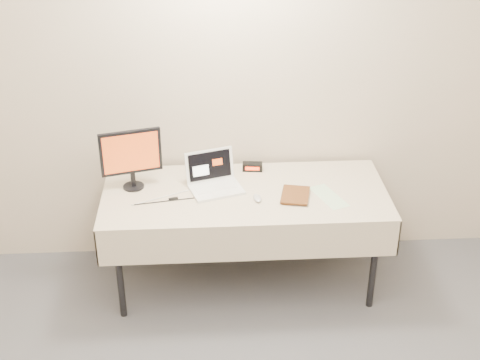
{
  "coord_description": "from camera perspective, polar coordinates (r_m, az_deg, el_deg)",
  "views": [
    {
      "loc": [
        -0.26,
        -1.72,
        2.92
      ],
      "look_at": [
        -0.04,
        1.99,
        0.86
      ],
      "focal_mm": 50.0,
      "sensor_mm": 36.0,
      "label": 1
    }
  ],
  "objects": [
    {
      "name": "back_wall",
      "position": [
        4.51,
        0.08,
        8.62
      ],
      "size": [
        4.0,
        0.1,
        2.7
      ],
      "primitive_type": "cube",
      "color": "beige",
      "rests_on": "ground"
    },
    {
      "name": "table",
      "position": [
        4.39,
        0.44,
        -1.75
      ],
      "size": [
        1.86,
        0.81,
        0.74
      ],
      "color": "black",
      "rests_on": "ground"
    },
    {
      "name": "laptop",
      "position": [
        4.4,
        -2.28,
        0.05
      ],
      "size": [
        0.4,
        0.36,
        0.23
      ],
      "rotation": [
        0.0,
        0.0,
        0.3
      ],
      "color": "white",
      "rests_on": "table"
    },
    {
      "name": "monitor",
      "position": [
        4.36,
        -9.29,
        2.13
      ],
      "size": [
        0.39,
        0.17,
        0.41
      ],
      "rotation": [
        0.0,
        0.0,
        0.25
      ],
      "color": "black",
      "rests_on": "table"
    },
    {
      "name": "book",
      "position": [
        4.27,
        3.62,
        -0.0
      ],
      "size": [
        0.18,
        0.06,
        0.23
      ],
      "primitive_type": "imported",
      "rotation": [
        0.0,
        0.0,
        -0.22
      ],
      "color": "#934E1A",
      "rests_on": "table"
    },
    {
      "name": "alarm_clock",
      "position": [
        4.61,
        1.07,
        1.14
      ],
      "size": [
        0.14,
        0.07,
        0.06
      ],
      "rotation": [
        0.0,
        0.0,
        -0.11
      ],
      "color": "black",
      "rests_on": "table"
    },
    {
      "name": "clicker",
      "position": [
        4.27,
        1.5,
        -1.56
      ],
      "size": [
        0.06,
        0.11,
        0.02
      ],
      "primitive_type": "ellipsoid",
      "rotation": [
        0.0,
        0.0,
        0.13
      ],
      "color": "#BDBDC0",
      "rests_on": "table"
    },
    {
      "name": "paper_form",
      "position": [
        4.34,
        7.57,
        -1.41
      ],
      "size": [
        0.23,
        0.34,
        0.0
      ],
      "primitive_type": "cube",
      "rotation": [
        0.0,
        0.0,
        0.37
      ],
      "color": "#C3E9B9",
      "rests_on": "table"
    },
    {
      "name": "usb_dongle",
      "position": [
        4.3,
        -5.72,
        -1.58
      ],
      "size": [
        0.06,
        0.03,
        0.01
      ],
      "primitive_type": "cube",
      "rotation": [
        0.0,
        0.0,
        0.24
      ],
      "color": "black",
      "rests_on": "table"
    }
  ]
}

